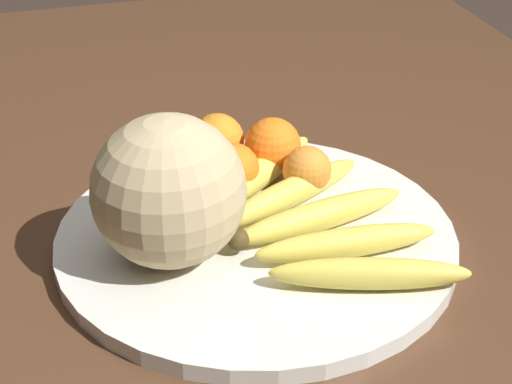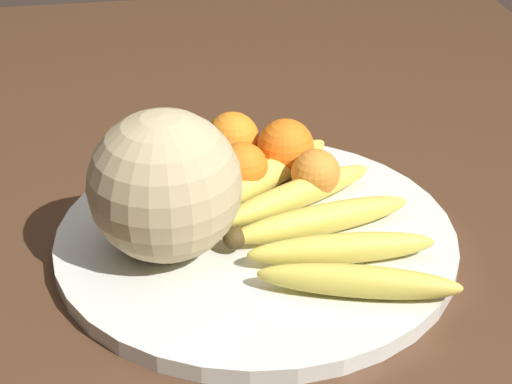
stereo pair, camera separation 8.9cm
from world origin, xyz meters
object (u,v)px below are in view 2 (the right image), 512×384
object	(u,v)px
kitchen_table	(275,268)
melon	(165,186)
fruit_bowl	(256,238)
orange_front_right	(316,174)
banana_bunch	(314,219)
orange_back_left	(194,175)
orange_mid_center	(233,138)
orange_front_left	(242,168)
orange_back_right	(286,147)

from	to	relation	value
kitchen_table	melon	world-z (taller)	melon
fruit_bowl	orange_front_right	bearing A→B (deg)	-51.76
melon	banana_bunch	world-z (taller)	melon
orange_front_right	orange_back_left	xyz separation A→B (m)	(0.02, 0.14, 0.00)
kitchen_table	banana_bunch	size ratio (longest dim) A/B	4.64
orange_front_right	orange_back_left	distance (m)	0.14
fruit_bowl	kitchen_table	bearing A→B (deg)	-27.78
kitchen_table	orange_front_right	size ratio (longest dim) A/B	27.90
orange_mid_center	orange_back_left	size ratio (longest dim) A/B	1.12
orange_front_left	orange_back_right	bearing A→B (deg)	-59.12
fruit_bowl	orange_back_left	xyz separation A→B (m)	(0.08, 0.06, 0.04)
kitchen_table	melon	bearing A→B (deg)	122.50
fruit_bowl	orange_mid_center	world-z (taller)	orange_mid_center
orange_front_left	banana_bunch	bearing A→B (deg)	-148.27
kitchen_table	melon	size ratio (longest dim) A/B	10.10
kitchen_table	orange_back_right	bearing A→B (deg)	-21.48
orange_mid_center	kitchen_table	bearing A→B (deg)	-159.25
orange_back_left	orange_back_right	size ratio (longest dim) A/B	0.85
orange_front_left	orange_front_right	distance (m)	0.08
melon	banana_bunch	xyz separation A→B (m)	(0.01, -0.15, -0.06)
melon	orange_mid_center	size ratio (longest dim) A/B	2.41
orange_front_left	orange_mid_center	distance (m)	0.07
orange_front_right	orange_back_right	xyz separation A→B (m)	(0.06, 0.02, 0.01)
fruit_bowl	orange_back_right	distance (m)	0.14
orange_mid_center	banana_bunch	bearing A→B (deg)	-160.07
banana_bunch	orange_front_right	world-z (taller)	orange_front_right
melon	orange_front_left	size ratio (longest dim) A/B	2.58
melon	orange_front_right	bearing A→B (deg)	-65.24
fruit_bowl	orange_mid_center	bearing A→B (deg)	0.56
orange_back_left	orange_back_right	bearing A→B (deg)	-70.96
melon	orange_back_left	world-z (taller)	melon
fruit_bowl	orange_front_right	world-z (taller)	orange_front_right
melon	orange_back_right	world-z (taller)	melon
orange_front_left	orange_back_left	bearing A→B (deg)	94.63
orange_mid_center	orange_front_right	bearing A→B (deg)	-139.46
fruit_bowl	orange_back_left	bearing A→B (deg)	34.35
fruit_bowl	orange_mid_center	xyz separation A→B (m)	(0.16, 0.00, 0.04)
kitchen_table	fruit_bowl	world-z (taller)	fruit_bowl
kitchen_table	orange_back_right	world-z (taller)	orange_back_right
fruit_bowl	orange_front_left	bearing A→B (deg)	0.82
orange_front_left	orange_front_right	size ratio (longest dim) A/B	1.07
melon	orange_back_left	bearing A→B (deg)	-20.88
banana_bunch	kitchen_table	bearing A→B (deg)	97.66
fruit_bowl	orange_back_right	xyz separation A→B (m)	(0.12, -0.06, 0.04)
fruit_bowl	melon	size ratio (longest dim) A/B	2.76
melon	fruit_bowl	bearing A→B (deg)	-79.45
orange_front_right	orange_back_left	bearing A→B (deg)	81.71
orange_back_left	orange_mid_center	bearing A→B (deg)	-36.18
orange_back_left	orange_front_right	bearing A→B (deg)	-98.29
orange_front_right	orange_back_right	bearing A→B (deg)	21.58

